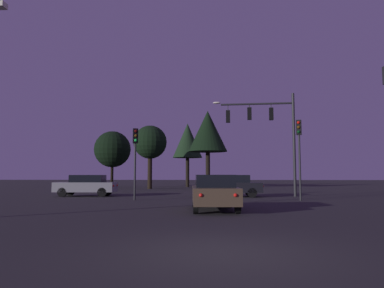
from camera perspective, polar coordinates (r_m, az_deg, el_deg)
ground_plane at (r=31.67m, az=3.71°, el=-7.69°), size 168.00×168.00×0.00m
traffic_signal_mast_arm at (r=26.49m, az=12.09°, el=2.90°), size 5.86×0.62×7.39m
traffic_light_corner_left at (r=22.49m, az=16.67°, el=0.06°), size 0.36×0.38×4.83m
traffic_light_corner_right at (r=22.07m, az=-9.00°, el=-0.82°), size 0.37×0.39×4.34m
car_nearside_lane at (r=15.58m, az=3.56°, el=-7.57°), size 2.12×4.42×1.52m
car_crossing_left at (r=26.93m, az=-16.44°, el=-6.28°), size 4.35×2.04×1.52m
car_crossing_right at (r=25.35m, az=6.17°, el=-6.55°), size 4.43×1.86×1.52m
tree_behind_sign at (r=45.77m, az=-12.53°, el=-0.84°), size 4.52×4.52×6.99m
tree_left_far at (r=40.62m, az=2.52°, el=1.99°), size 4.40×4.40×8.80m
tree_center_horizon at (r=46.69m, az=-0.72°, el=0.50°), size 3.83×3.83×8.26m
tree_right_cluster at (r=40.28m, az=-6.67°, el=0.22°), size 3.73×3.73×7.05m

